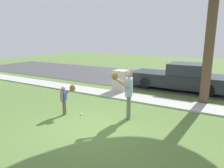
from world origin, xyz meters
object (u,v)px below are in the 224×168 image
Objects in this scene: baseball at (81,114)px; person_child at (66,96)px; parked_pickup_dark at (180,78)px; person_adult at (128,90)px; utility_cabinet at (121,81)px.

person_child is at bearing -154.87° from baseball.
baseball is 0.01× the size of parked_pickup_dark.
parked_pickup_dark is (2.85, 6.16, -0.05)m from person_child.
baseball is (-1.67, -0.53, -1.03)m from person_adult.
person_child is 0.99× the size of utility_cabinet.
utility_cabinet is at bearing 67.10° from person_child.
parked_pickup_dark reaches higher than baseball.
baseball is at bearing 4.37° from person_child.
person_adult is 2.33m from person_child.
person_adult is at bearing -59.38° from utility_cabinet.
person_adult is 1.53× the size of person_child.
parked_pickup_dark is (2.34, 5.92, 0.64)m from baseball.
baseball is (0.50, 0.24, -0.69)m from person_child.
person_child is at bearing 65.19° from parked_pickup_dark.
parked_pickup_dark is at bearing -117.84° from person_adult.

